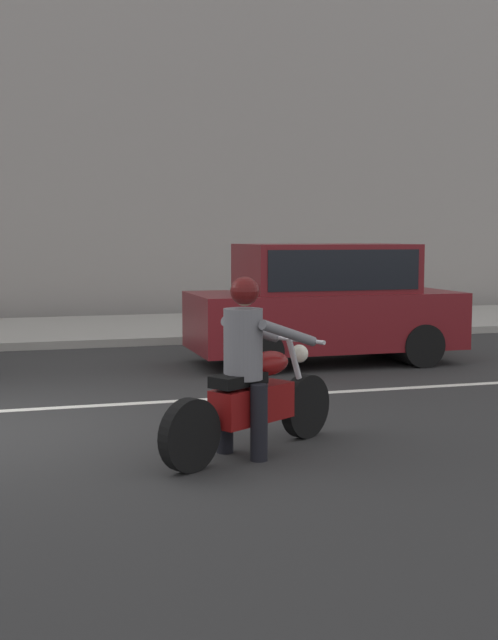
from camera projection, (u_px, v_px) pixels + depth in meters
name	position (u px, v px, depth m)	size (l,w,h in m)	color
lane_marking_stripe	(27.00, 409.00, 9.13)	(18.00, 0.14, 0.01)	silver
motorcycle_with_rider_gray	(251.00, 382.00, 7.24)	(1.88, 1.24, 1.57)	black
parked_hatchback_maroon	(324.00, 302.00, 12.39)	(4.01, 1.76, 1.80)	maroon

